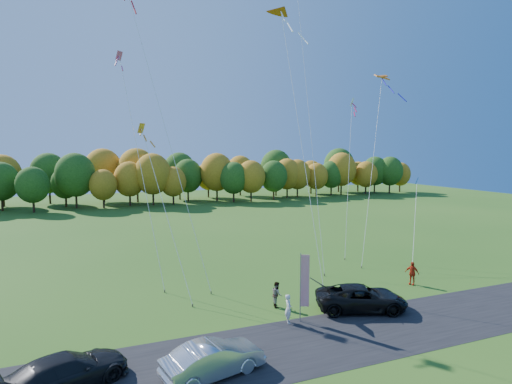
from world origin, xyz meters
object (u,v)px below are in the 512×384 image
object	(u,v)px
silver_sedan	(213,359)
black_suv	(361,298)
feather_flag	(304,280)
person_east	(412,273)

from	to	relation	value
silver_sedan	black_suv	bearing A→B (deg)	-83.38
black_suv	feather_flag	world-z (taller)	feather_flag
black_suv	person_east	distance (m)	7.06
silver_sedan	person_east	xyz separation A→B (m)	(17.22, 6.56, 0.10)
silver_sedan	feather_flag	xyz separation A→B (m)	(6.46, 3.63, 1.76)
person_east	feather_flag	distance (m)	11.27
silver_sedan	feather_flag	distance (m)	7.61
silver_sedan	feather_flag	bearing A→B (deg)	-73.92
person_east	black_suv	bearing A→B (deg)	-97.64
black_suv	silver_sedan	size ratio (longest dim) A/B	1.21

